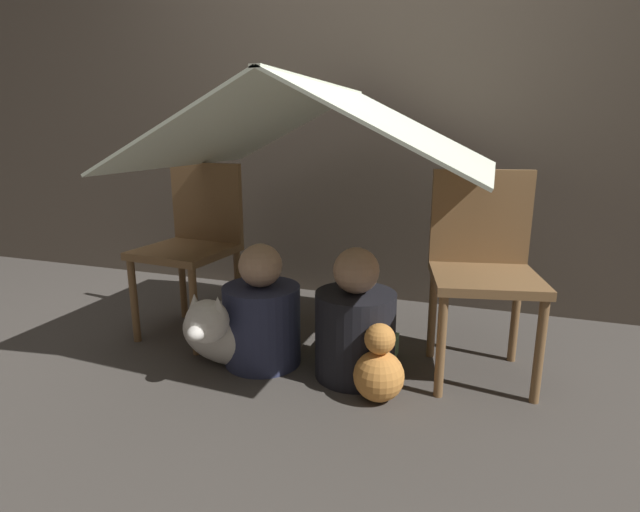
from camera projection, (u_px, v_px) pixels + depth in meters
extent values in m
plane|color=#47423D|center=(306.00, 371.00, 2.16)|extent=(8.80, 8.80, 0.00)
cube|color=#4C4238|center=(372.00, 87.00, 2.85)|extent=(7.00, 0.05, 2.50)
cylinder|color=brown|center=(134.00, 301.00, 2.42)|extent=(0.04, 0.04, 0.42)
cylinder|color=brown|center=(194.00, 312.00, 2.28)|extent=(0.04, 0.04, 0.42)
cylinder|color=brown|center=(183.00, 281.00, 2.74)|extent=(0.04, 0.04, 0.42)
cylinder|color=brown|center=(238.00, 289.00, 2.59)|extent=(0.04, 0.04, 0.42)
cube|color=brown|center=(185.00, 251.00, 2.45)|extent=(0.45, 0.45, 0.04)
cube|color=brown|center=(206.00, 202.00, 2.57)|extent=(0.42, 0.07, 0.40)
cylinder|color=brown|center=(441.00, 347.00, 1.91)|extent=(0.04, 0.04, 0.42)
cylinder|color=brown|center=(539.00, 352.00, 1.86)|extent=(0.04, 0.04, 0.42)
cylinder|color=brown|center=(432.00, 313.00, 2.25)|extent=(0.04, 0.04, 0.42)
cylinder|color=brown|center=(515.00, 317.00, 2.21)|extent=(0.04, 0.04, 0.42)
cube|color=brown|center=(485.00, 278.00, 2.00)|extent=(0.49, 0.49, 0.04)
cube|color=brown|center=(481.00, 217.00, 2.14)|extent=(0.41, 0.12, 0.40)
cube|color=silver|center=(245.00, 127.00, 2.19)|extent=(0.71, 1.20, 0.36)
cube|color=silver|center=(404.00, 127.00, 1.97)|extent=(0.71, 1.20, 0.36)
cube|color=silver|center=(320.00, 83.00, 2.04)|extent=(0.04, 1.20, 0.01)
cylinder|color=#2D3351|center=(262.00, 325.00, 2.21)|extent=(0.34, 0.34, 0.36)
sphere|color=#D6A884|center=(260.00, 265.00, 2.14)|extent=(0.19, 0.19, 0.19)
cylinder|color=black|center=(355.00, 335.00, 2.08)|extent=(0.34, 0.34, 0.37)
sphere|color=tan|center=(356.00, 271.00, 2.01)|extent=(0.19, 0.19, 0.19)
ellipsoid|color=silver|center=(230.00, 333.00, 2.20)|extent=(0.47, 0.21, 0.29)
sphere|color=silver|center=(207.00, 321.00, 2.00)|extent=(0.18, 0.18, 0.18)
ellipsoid|color=silver|center=(197.00, 333.00, 1.94)|extent=(0.07, 0.09, 0.06)
cone|color=silver|center=(195.00, 303.00, 2.00)|extent=(0.06, 0.06, 0.08)
cone|color=silver|center=(218.00, 306.00, 1.97)|extent=(0.06, 0.06, 0.08)
cube|color=#7FB27F|center=(359.00, 349.00, 2.26)|extent=(0.32, 0.26, 0.10)
sphere|color=#D88C3F|center=(379.00, 376.00, 1.91)|extent=(0.20, 0.20, 0.20)
sphere|color=#D88C3F|center=(380.00, 339.00, 1.87)|extent=(0.12, 0.12, 0.12)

